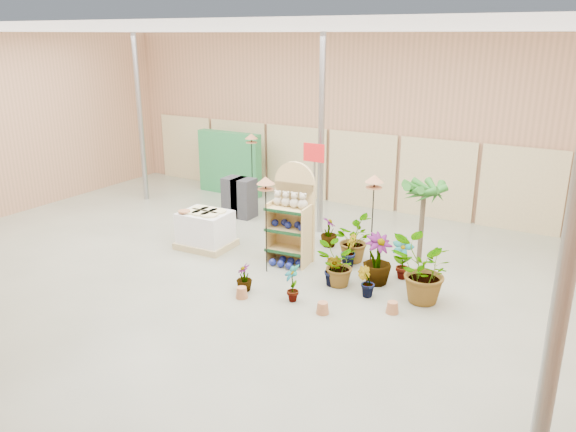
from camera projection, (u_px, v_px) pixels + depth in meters
name	position (u px, v px, depth m)	size (l,w,h in m)	color
room	(258.00, 160.00, 10.43)	(15.20, 12.10, 4.70)	slate
display_shelf	(292.00, 217.00, 11.30)	(0.91, 0.62, 2.06)	tan
teddy_bears	(291.00, 201.00, 11.10)	(0.76, 0.20, 0.33)	#C1B499
gazing_balls_shelf	(289.00, 225.00, 11.24)	(0.76, 0.26, 0.14)	navy
gazing_balls_floor	(286.00, 262.00, 11.26)	(0.63, 0.39, 0.15)	navy
pallet_stack	(206.00, 229.00, 12.17)	(1.17, 0.99, 0.84)	tan
charcoal_planters	(239.00, 197.00, 14.22)	(0.80, 0.50, 1.00)	#232326
trellis_stock	(230.00, 163.00, 16.18)	(2.00, 0.30, 1.80)	#25743B
offer_sign	(314.00, 172.00, 12.28)	(0.50, 0.08, 2.20)	gray
bird_table_front	(266.00, 184.00, 10.48)	(0.34, 0.34, 1.92)	black
bird_table_right	(374.00, 182.00, 10.17)	(0.34, 0.34, 2.03)	black
bird_table_back	(251.00, 139.00, 14.70)	(0.34, 0.34, 1.97)	black
palm	(424.00, 189.00, 11.00)	(0.70, 0.70, 1.80)	#4E412F
potted_plant_1	(333.00, 270.00, 10.30)	(0.35, 0.28, 0.63)	#21611B
potted_plant_2	(337.00, 265.00, 10.27)	(0.74, 0.64, 0.82)	#21611B
potted_plant_3	(377.00, 259.00, 10.36)	(0.54, 0.54, 0.96)	#21611B
potted_plant_4	(402.00, 259.00, 10.59)	(0.43, 0.29, 0.81)	#21611B
potted_plant_5	(349.00, 251.00, 11.17)	(0.37, 0.30, 0.67)	#21611B
potted_plant_6	(352.00, 239.00, 11.43)	(0.84, 0.73, 0.93)	#21611B
potted_plant_7	(244.00, 277.00, 10.13)	(0.29, 0.29, 0.52)	#21611B
potted_plant_8	(292.00, 283.00, 9.72)	(0.36, 0.24, 0.68)	#21611B
potted_plant_9	(366.00, 282.00, 9.90)	(0.30, 0.25, 0.55)	#21611B
potted_plant_10	(422.00, 272.00, 9.58)	(1.04, 0.90, 1.16)	#21611B
potted_plant_11	(329.00, 232.00, 12.25)	(0.36, 0.36, 0.65)	#21611B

